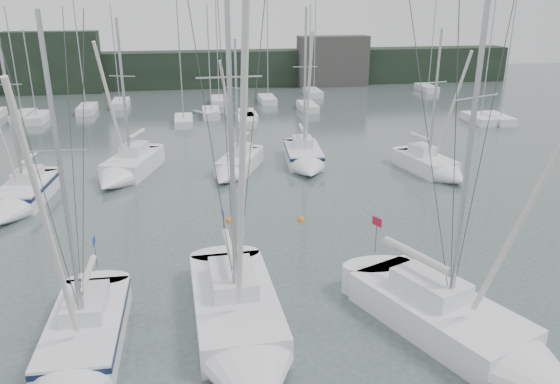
{
  "coord_description": "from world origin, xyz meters",
  "views": [
    {
      "loc": [
        -2.44,
        -17.26,
        12.71
      ],
      "look_at": [
        1.25,
        5.0,
        4.44
      ],
      "focal_mm": 35.0,
      "sensor_mm": 36.0,
      "label": 1
    }
  ],
  "objects": [
    {
      "name": "ground",
      "position": [
        0.0,
        0.0,
        0.0
      ],
      "size": [
        160.0,
        160.0,
        0.0
      ],
      "primitive_type": "plane",
      "color": "#414F4D",
      "rests_on": "ground"
    },
    {
      "name": "far_treeline",
      "position": [
        0.0,
        62.0,
        2.5
      ],
      "size": [
        90.0,
        4.0,
        5.0
      ],
      "primitive_type": "cube",
      "color": "black",
      "rests_on": "ground"
    },
    {
      "name": "far_building_left",
      "position": [
        -20.0,
        60.0,
        4.0
      ],
      "size": [
        12.0,
        3.0,
        8.0
      ],
      "primitive_type": "cube",
      "color": "black",
      "rests_on": "ground"
    },
    {
      "name": "far_building_right",
      "position": [
        18.0,
        60.0,
        3.5
      ],
      "size": [
        10.0,
        3.0,
        7.0
      ],
      "primitive_type": "cube",
      "color": "#403E3B",
      "rests_on": "ground"
    },
    {
      "name": "mast_forest",
      "position": [
        -1.02,
        42.8,
        0.49
      ],
      "size": [
        61.28,
        24.0,
        14.8
      ],
      "color": "silver",
      "rests_on": "ground"
    },
    {
      "name": "sailboat_near_left",
      "position": [
        -6.86,
        -0.17,
        0.55
      ],
      "size": [
        2.79,
        9.26,
        13.18
      ],
      "rotation": [
        0.0,
        0.0,
        -0.01
      ],
      "color": "silver",
      "rests_on": "ground"
    },
    {
      "name": "sailboat_near_center",
      "position": [
        -1.0,
        -0.07,
        0.58
      ],
      "size": [
        3.67,
        10.95,
        16.99
      ],
      "rotation": [
        0.0,
        0.0,
        0.04
      ],
      "color": "silver",
      "rests_on": "ground"
    },
    {
      "name": "sailboat_near_right",
      "position": [
        7.76,
        -1.76,
        0.61
      ],
      "size": [
        7.09,
        10.74,
        15.91
      ],
      "rotation": [
        0.0,
        0.0,
        0.41
      ],
      "color": "silver",
      "rests_on": "ground"
    },
    {
      "name": "sailboat_mid_a",
      "position": [
        -13.3,
        16.7,
        0.62
      ],
      "size": [
        3.26,
        8.27,
        12.6
      ],
      "rotation": [
        0.0,
        0.0,
        -0.09
      ],
      "color": "silver",
      "rests_on": "ground"
    },
    {
      "name": "sailboat_mid_b",
      "position": [
        -7.41,
        21.58,
        0.62
      ],
      "size": [
        5.07,
        8.48,
        12.03
      ],
      "rotation": [
        0.0,
        0.0,
        -0.31
      ],
      "color": "silver",
      "rests_on": "ground"
    },
    {
      "name": "sailboat_mid_c",
      "position": [
        0.5,
        21.26,
        0.54
      ],
      "size": [
        4.91,
        7.52,
        10.38
      ],
      "rotation": [
        0.0,
        0.0,
        -0.4
      ],
      "color": "silver",
      "rests_on": "ground"
    },
    {
      "name": "sailboat_mid_d",
      "position": [
        6.07,
        22.17,
        0.61
      ],
      "size": [
        3.26,
        7.81,
        12.59
      ],
      "rotation": [
        0.0,
        0.0,
        -0.08
      ],
      "color": "silver",
      "rests_on": "ground"
    },
    {
      "name": "sailboat_mid_e",
      "position": [
        15.17,
        18.53,
        0.56
      ],
      "size": [
        3.98,
        7.33,
        11.19
      ],
      "rotation": [
        0.0,
        0.0,
        0.23
      ],
      "color": "silver",
      "rests_on": "ground"
    },
    {
      "name": "buoy_a",
      "position": [
        -0.53,
        12.55,
        0.0
      ],
      "size": [
        0.47,
        0.47,
        0.47
      ],
      "primitive_type": "sphere",
      "color": "orange",
      "rests_on": "ground"
    },
    {
      "name": "buoy_b",
      "position": [
        3.68,
        11.97,
        0.0
      ],
      "size": [
        0.45,
        0.45,
        0.45
      ],
      "primitive_type": "sphere",
      "color": "orange",
      "rests_on": "ground"
    },
    {
      "name": "seagull",
      "position": [
        -1.88,
        1.15,
        8.89
      ],
      "size": [
        0.97,
        0.48,
        0.2
      ],
      "rotation": [
        0.0,
        0.0,
        -0.36
      ],
      "color": "white",
      "rests_on": "ground"
    }
  ]
}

